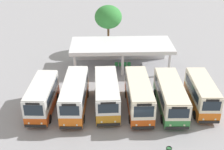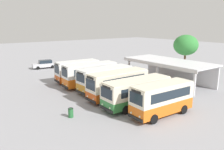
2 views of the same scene
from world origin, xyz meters
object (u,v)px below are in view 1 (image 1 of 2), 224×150
at_px(city_bus_fifth_blue, 170,95).
at_px(waiting_chair_fourth_seat, 129,65).
at_px(city_bus_nearest_orange, 42,96).
at_px(waiting_chair_second_from_end, 121,65).
at_px(city_bus_far_end_green, 202,93).
at_px(waiting_chair_end_by_column, 116,65).
at_px(waiting_chair_middle_seat, 125,65).
at_px(city_bus_fourth_amber, 139,95).
at_px(city_bus_middle_cream, 107,93).
at_px(city_bus_second_in_row, 75,95).

bearing_deg(city_bus_fifth_blue, waiting_chair_fourth_seat, 109.03).
xyz_separation_m(city_bus_nearest_orange, waiting_chair_second_from_end, (8.64, 9.81, -1.26)).
relative_size(city_bus_far_end_green, waiting_chair_end_by_column, 7.89).
bearing_deg(waiting_chair_middle_seat, waiting_chair_fourth_seat, 1.95).
height_order(city_bus_fourth_amber, waiting_chair_second_from_end, city_bus_fourth_amber).
bearing_deg(city_bus_middle_cream, city_bus_fourth_amber, -8.61).
bearing_deg(waiting_chair_middle_seat, city_bus_fourth_amber, -86.04).
bearing_deg(city_bus_fourth_amber, city_bus_far_end_green, 1.31).
bearing_deg(city_bus_nearest_orange, waiting_chair_middle_seat, 46.84).
bearing_deg(city_bus_second_in_row, waiting_chair_end_by_column, 63.67).
relative_size(city_bus_middle_cream, city_bus_fifth_blue, 0.94).
bearing_deg(city_bus_fifth_blue, city_bus_nearest_orange, 179.74).
xyz_separation_m(waiting_chair_second_from_end, waiting_chair_middle_seat, (0.56, -0.00, 0.00)).
xyz_separation_m(city_bus_far_end_green, waiting_chair_end_by_column, (-8.40, 9.76, -1.23)).
bearing_deg(city_bus_fifth_blue, city_bus_fourth_amber, 179.59).
xyz_separation_m(city_bus_second_in_row, city_bus_fifth_blue, (9.88, -0.28, -0.14)).
xyz_separation_m(waiting_chair_end_by_column, waiting_chair_middle_seat, (1.13, -0.07, 0.00)).
height_order(city_bus_middle_cream, waiting_chair_end_by_column, city_bus_middle_cream).
xyz_separation_m(city_bus_second_in_row, city_bus_fourth_amber, (6.59, -0.25, 0.00)).
bearing_deg(city_bus_middle_cream, waiting_chair_fourth_seat, 71.27).
height_order(city_bus_fifth_blue, city_bus_far_end_green, city_bus_far_end_green).
height_order(city_bus_nearest_orange, waiting_chair_fourth_seat, city_bus_nearest_orange).
xyz_separation_m(city_bus_fifth_blue, waiting_chair_end_by_column, (-5.10, 9.94, -1.15)).
bearing_deg(waiting_chair_middle_seat, city_bus_middle_cream, -105.61).
distance_m(city_bus_nearest_orange, city_bus_far_end_green, 16.47).
relative_size(waiting_chair_second_from_end, waiting_chair_middle_seat, 1.00).
relative_size(city_bus_far_end_green, waiting_chair_fourth_seat, 7.89).
distance_m(city_bus_fourth_amber, city_bus_fifth_blue, 3.30).
xyz_separation_m(city_bus_fourth_amber, waiting_chair_end_by_column, (-1.81, 9.91, -1.29)).
bearing_deg(waiting_chair_end_by_column, city_bus_second_in_row, -116.33).
xyz_separation_m(city_bus_fourth_amber, waiting_chair_fourth_seat, (-0.12, 9.87, -1.29)).
xyz_separation_m(city_bus_fifth_blue, waiting_chair_second_from_end, (-4.54, 9.87, -1.15)).
xyz_separation_m(city_bus_nearest_orange, city_bus_second_in_row, (3.29, 0.22, 0.03)).
xyz_separation_m(city_bus_fourth_amber, waiting_chair_middle_seat, (-0.68, 9.85, -1.29)).
relative_size(waiting_chair_end_by_column, waiting_chair_fourth_seat, 1.00).
height_order(city_bus_far_end_green, waiting_chair_fourth_seat, city_bus_far_end_green).
height_order(waiting_chair_second_from_end, waiting_chair_fourth_seat, same).
xyz_separation_m(city_bus_middle_cream, waiting_chair_end_by_column, (1.48, 9.41, -1.23)).
bearing_deg(waiting_chair_fourth_seat, city_bus_nearest_orange, -134.81).
bearing_deg(waiting_chair_middle_seat, city_bus_second_in_row, -121.62).
bearing_deg(waiting_chair_end_by_column, city_bus_fifth_blue, -62.81).
bearing_deg(city_bus_far_end_green, city_bus_fifth_blue, -176.97).
bearing_deg(city_bus_fifth_blue, city_bus_middle_cream, 175.47).
height_order(city_bus_second_in_row, waiting_chair_second_from_end, city_bus_second_in_row).
bearing_deg(waiting_chair_second_from_end, waiting_chair_fourth_seat, 0.83).
bearing_deg(waiting_chair_middle_seat, city_bus_nearest_orange, -133.16).
height_order(city_bus_second_in_row, waiting_chair_fourth_seat, city_bus_second_in_row).
bearing_deg(waiting_chair_middle_seat, city_bus_far_end_green, -53.14).
distance_m(city_bus_nearest_orange, city_bus_second_in_row, 3.30).
distance_m(city_bus_second_in_row, waiting_chair_end_by_column, 10.85).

